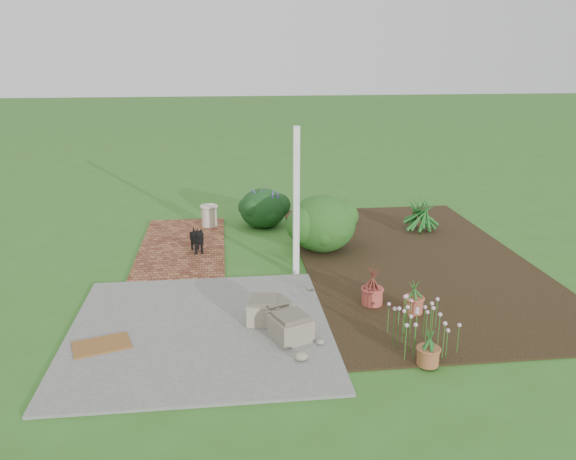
{
  "coord_description": "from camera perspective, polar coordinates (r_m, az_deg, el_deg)",
  "views": [
    {
      "loc": [
        -0.85,
        -8.67,
        3.62
      ],
      "look_at": [
        0.2,
        0.4,
        0.7
      ],
      "focal_mm": 35.0,
      "sensor_mm": 36.0,
      "label": 1
    }
  ],
  "objects": [
    {
      "name": "terracotta_pot_small_left",
      "position": [
        8.32,
        12.61,
        -7.41
      ],
      "size": [
        0.32,
        0.32,
        0.23
      ],
      "primitive_type": "cylinder",
      "rotation": [
        0.0,
        0.0,
        0.17
      ],
      "color": "#9F4E36",
      "rests_on": "garden_bed"
    },
    {
      "name": "stone_trough_far",
      "position": [
        7.84,
        -2.45,
        -8.24
      ],
      "size": [
        0.51,
        0.51,
        0.3
      ],
      "primitive_type": "cube",
      "rotation": [
        0.0,
        0.0,
        -0.15
      ],
      "color": "gray",
      "rests_on": "concrete_patio"
    },
    {
      "name": "terracotta_pot_bronze",
      "position": [
        8.46,
        8.55,
        -6.65
      ],
      "size": [
        0.33,
        0.33,
        0.25
      ],
      "primitive_type": "cylinder",
      "rotation": [
        0.0,
        0.0,
        0.08
      ],
      "color": "#B1463C",
      "rests_on": "garden_bed"
    },
    {
      "name": "concrete_patio",
      "position": [
        7.81,
        -8.92,
        -9.94
      ],
      "size": [
        3.5,
        3.5,
        0.04
      ],
      "primitive_type": "cube",
      "color": "slate",
      "rests_on": "ground"
    },
    {
      "name": "cream_ceramic_urn",
      "position": [
        12.11,
        -8.01,
        1.43
      ],
      "size": [
        0.42,
        0.42,
        0.44
      ],
      "primitive_type": "cylinder",
      "rotation": [
        0.0,
        0.0,
        -0.33
      ],
      "color": "beige",
      "rests_on": "brick_path"
    },
    {
      "name": "stone_trough_near",
      "position": [
        7.38,
        0.3,
        -9.97
      ],
      "size": [
        0.59,
        0.59,
        0.3
      ],
      "primitive_type": "cube",
      "rotation": [
        0.0,
        0.0,
        0.4
      ],
      "color": "#706A57",
      "rests_on": "concrete_patio"
    },
    {
      "name": "terracotta_pot_small_right",
      "position": [
        7.07,
        14.05,
        -12.33
      ],
      "size": [
        0.27,
        0.27,
        0.22
      ],
      "primitive_type": "cylinder",
      "rotation": [
        0.0,
        0.0,
        0.03
      ],
      "color": "#965532",
      "rests_on": "garden_bed"
    },
    {
      "name": "pink_flower_patch",
      "position": [
        7.46,
        13.63,
        -8.98
      ],
      "size": [
        1.18,
        1.18,
        0.59
      ],
      "primitive_type": null,
      "rotation": [
        0.0,
        0.0,
        -0.33
      ],
      "color": "#113D0F",
      "rests_on": "garden_bed"
    },
    {
      "name": "evergreen_shrub",
      "position": [
        10.53,
        3.48,
        0.83
      ],
      "size": [
        1.54,
        1.54,
        1.07
      ],
      "primitive_type": "ellipsoid",
      "rotation": [
        0.0,
        0.0,
        0.26
      ],
      "color": "#0F390A",
      "rests_on": "garden_bed"
    },
    {
      "name": "garden_bed",
      "position": [
        10.41,
        12.63,
        -2.98
      ],
      "size": [
        4.0,
        7.0,
        0.03
      ],
      "primitive_type": "cube",
      "color": "black",
      "rests_on": "ground"
    },
    {
      "name": "ground",
      "position": [
        9.44,
        -0.93,
        -4.83
      ],
      "size": [
        80.0,
        80.0,
        0.0
      ],
      "primitive_type": "plane",
      "color": "#346820",
      "rests_on": "ground"
    },
    {
      "name": "agapanthus_clump_back",
      "position": [
        11.97,
        13.3,
        1.92
      ],
      "size": [
        1.25,
        1.25,
        0.85
      ],
      "primitive_type": null,
      "rotation": [
        0.0,
        0.0,
        -0.41
      ],
      "color": "#0D3E14",
      "rests_on": "garden_bed"
    },
    {
      "name": "black_dog",
      "position": [
        10.5,
        -9.22,
        -0.81
      ],
      "size": [
        0.27,
        0.54,
        0.48
      ],
      "rotation": [
        0.0,
        0.0,
        0.3
      ],
      "color": "black",
      "rests_on": "brick_path"
    },
    {
      "name": "coir_doormat",
      "position": [
        7.66,
        -18.4,
        -11.02
      ],
      "size": [
        0.81,
        0.64,
        0.02
      ],
      "primitive_type": "cube",
      "rotation": [
        0.0,
        0.0,
        0.31
      ],
      "color": "brown",
      "rests_on": "concrete_patio"
    },
    {
      "name": "stone_trough_mid",
      "position": [
        7.82,
        -1.31,
        -8.35
      ],
      "size": [
        0.56,
        0.56,
        0.28
      ],
      "primitive_type": "cube",
      "rotation": [
        0.0,
        0.0,
        0.4
      ],
      "color": "#706754",
      "rests_on": "concrete_patio"
    },
    {
      "name": "agapanthus_clump_front",
      "position": [
        12.24,
        5.42,
        2.35
      ],
      "size": [
        1.06,
        1.06,
        0.72
      ],
      "primitive_type": null,
      "rotation": [
        0.0,
        0.0,
        0.41
      ],
      "color": "#0E3E0C",
      "rests_on": "garden_bed"
    },
    {
      "name": "brick_path",
      "position": [
        11.06,
        -10.65,
        -1.59
      ],
      "size": [
        1.6,
        3.5,
        0.04
      ],
      "primitive_type": "cube",
      "color": "brown",
      "rests_on": "ground"
    },
    {
      "name": "veranda_post",
      "position": [
        9.16,
        0.84,
        2.73
      ],
      "size": [
        0.1,
        0.1,
        2.5
      ],
      "primitive_type": "cube",
      "color": "white",
      "rests_on": "ground"
    },
    {
      "name": "purple_flowering_bush",
      "position": [
        12.04,
        -2.56,
        2.33
      ],
      "size": [
        1.28,
        1.28,
        0.85
      ],
      "primitive_type": "ellipsoid",
      "rotation": [
        0.0,
        0.0,
        -0.34
      ],
      "color": "black",
      "rests_on": "ground"
    }
  ]
}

